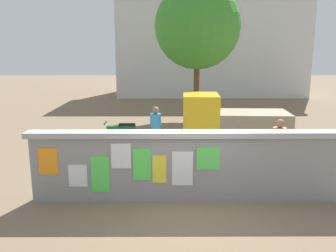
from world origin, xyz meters
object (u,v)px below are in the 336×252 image
Objects in this scene: motorcycle at (123,133)px; auto_rickshaw_truck at (229,122)px; bicycle_near at (89,152)px; person_walking at (279,143)px; tree_roadside at (197,26)px; person_bystander at (156,127)px; bicycle_far at (147,159)px.

auto_rickshaw_truck is at bearing -1.94° from motorcycle.
bicycle_near is (-0.77, -1.96, -0.10)m from motorcycle.
person_walking reaches higher than motorcycle.
person_bystander is at bearing -105.50° from tree_roadside.
person_walking is 3.81m from person_bystander.
auto_rickshaw_truck is 3.73m from motorcycle.
person_walking is at bearing -36.51° from motorcycle.
auto_rickshaw_truck is at bearing 22.34° from bicycle_near.
motorcycle is 1.17× the size of person_walking.
bicycle_near and bicycle_far have the same top height.
tree_roadside is at bearing 74.50° from person_bystander.
motorcycle is 1.12× the size of bicycle_near.
motorcycle is 2.11m from bicycle_near.
person_walking is (5.21, -1.32, 0.62)m from bicycle_near.
person_bystander is at bearing -46.66° from motorcycle.
auto_rickshaw_truck reaches higher than person_bystander.
auto_rickshaw_truck is at bearing 43.02° from bicycle_far.
person_bystander is at bearing 148.13° from person_walking.
auto_rickshaw_truck reaches higher than person_walking.
tree_roadside is at bearing 60.14° from motorcycle.
bicycle_near is 2.18m from person_bystander.
bicycle_far is at bearing -21.11° from bicycle_near.
person_walking is (0.73, -3.16, 0.09)m from auto_rickshaw_truck.
person_bystander reaches higher than bicycle_near.
auto_rickshaw_truck reaches higher than bicycle_far.
auto_rickshaw_truck is 6.44m from tree_roadside.
person_bystander is (1.97, 0.69, 0.62)m from bicycle_near.
motorcycle is 1.83m from person_bystander.
tree_roadside reaches higher than auto_rickshaw_truck.
auto_rickshaw_truck is 2.16× the size of bicycle_near.
bicycle_far is at bearing 169.46° from person_walking.
tree_roadside reaches higher than person_walking.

